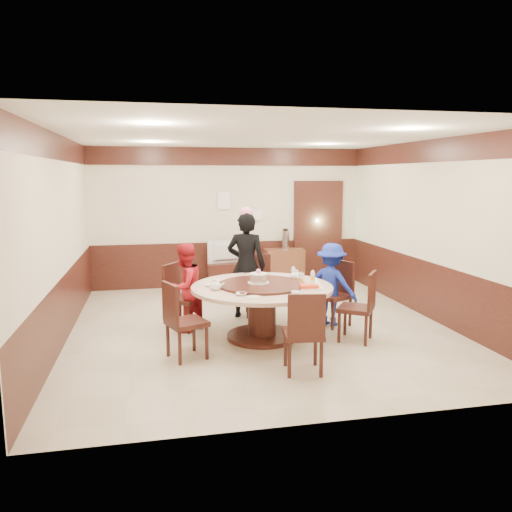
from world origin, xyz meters
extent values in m
plane|color=#C1B29A|center=(0.00, 0.00, 0.00)|extent=(6.00, 6.00, 0.00)
plane|color=white|center=(0.00, 0.00, 2.80)|extent=(6.00, 6.00, 0.00)
cube|color=beige|center=(0.00, 3.00, 1.40)|extent=(5.50, 0.04, 2.80)
cube|color=beige|center=(0.00, -3.00, 1.40)|extent=(5.50, 0.04, 2.80)
cube|color=beige|center=(-2.75, 0.00, 1.40)|extent=(0.04, 6.00, 2.80)
cube|color=beige|center=(2.75, 0.00, 1.40)|extent=(0.04, 6.00, 2.80)
cube|color=#361610|center=(0.00, 0.00, 0.45)|extent=(5.50, 6.00, 0.90)
cube|color=#361610|center=(0.00, 0.00, 2.62)|extent=(5.50, 6.00, 0.35)
cube|color=#361610|center=(1.90, 2.95, 1.05)|extent=(1.05, 0.08, 2.18)
cube|color=#8EDC9A|center=(1.90, 2.97, 1.05)|extent=(0.88, 0.02, 2.05)
cylinder|color=#361610|center=(-0.08, -0.52, 0.03)|extent=(0.97, 0.97, 0.06)
cylinder|color=#361610|center=(-0.08, -0.52, 0.35)|extent=(0.39, 0.39, 0.65)
cylinder|color=#CBA493|center=(-0.08, -0.52, 0.72)|extent=(1.95, 1.95, 0.05)
cylinder|color=#361610|center=(-0.08, -0.52, 0.77)|extent=(1.19, 1.19, 0.03)
cube|color=#361610|center=(1.11, -0.13, 0.45)|extent=(0.58, 0.58, 0.06)
cube|color=#361610|center=(1.30, -0.05, 0.72)|extent=(0.20, 0.40, 0.50)
cube|color=#361610|center=(1.11, -0.13, 0.21)|extent=(0.36, 0.36, 0.42)
cube|color=#361610|center=(0.12, 0.64, 0.45)|extent=(0.50, 0.50, 0.06)
cube|color=#361610|center=(0.15, 0.85, 0.72)|extent=(0.42, 0.10, 0.50)
cube|color=#361610|center=(0.12, 0.64, 0.21)|extent=(0.36, 0.36, 0.42)
cube|color=#361610|center=(-1.11, 0.13, 0.45)|extent=(0.61, 0.61, 0.06)
cube|color=#361610|center=(-1.28, 0.25, 0.72)|extent=(0.27, 0.37, 0.50)
cube|color=#361610|center=(-1.11, 0.13, 0.21)|extent=(0.36, 0.36, 0.42)
cube|color=#361610|center=(-1.15, -1.07, 0.45)|extent=(0.57, 0.57, 0.06)
cube|color=#361610|center=(-1.35, -1.15, 0.72)|extent=(0.19, 0.41, 0.50)
cube|color=#361610|center=(-1.15, -1.07, 0.21)|extent=(0.36, 0.36, 0.42)
cube|color=#361610|center=(0.12, -1.79, 0.45)|extent=(0.50, 0.50, 0.06)
cube|color=#361610|center=(0.09, -2.00, 0.72)|extent=(0.42, 0.10, 0.50)
cube|color=#361610|center=(0.12, -1.79, 0.21)|extent=(0.36, 0.36, 0.42)
cube|color=#361610|center=(1.15, -0.88, 0.45)|extent=(0.61, 0.61, 0.06)
cube|color=#361610|center=(1.32, -1.00, 0.72)|extent=(0.27, 0.37, 0.50)
cube|color=#361610|center=(1.15, -0.88, 0.21)|extent=(0.36, 0.36, 0.42)
imported|color=black|center=(-0.09, 0.57, 0.84)|extent=(0.72, 0.59, 1.68)
imported|color=#AA1620|center=(-1.10, 0.05, 0.65)|extent=(0.79, 0.79, 1.29)
imported|color=navy|center=(1.08, -0.12, 0.63)|extent=(0.90, 0.90, 1.25)
cylinder|color=white|center=(-0.12, -0.47, 0.79)|extent=(0.30, 0.30, 0.01)
cylinder|color=gray|center=(-0.12, -0.47, 0.85)|extent=(0.24, 0.24, 0.11)
cylinder|color=white|center=(-0.12, -0.47, 0.91)|extent=(0.24, 0.24, 0.01)
sphere|color=pink|center=(-0.12, -0.47, 0.95)|extent=(0.07, 0.07, 0.07)
ellipsoid|color=white|center=(-0.74, -0.65, 0.81)|extent=(0.17, 0.15, 0.13)
ellipsoid|color=white|center=(0.48, -0.25, 0.81)|extent=(0.17, 0.15, 0.13)
imported|color=white|center=(-0.66, -0.18, 0.77)|extent=(0.15, 0.15, 0.04)
imported|color=white|center=(0.23, -1.09, 0.77)|extent=(0.13, 0.13, 0.04)
imported|color=white|center=(-0.46, -1.02, 0.77)|extent=(0.14, 0.14, 0.03)
imported|color=white|center=(0.57, -0.68, 0.77)|extent=(0.13, 0.13, 0.04)
imported|color=white|center=(-0.78, -0.43, 0.77)|extent=(0.14, 0.14, 0.03)
imported|color=white|center=(0.07, 0.11, 0.77)|extent=(0.15, 0.15, 0.05)
cylinder|color=white|center=(-0.33, -1.17, 0.76)|extent=(0.18, 0.18, 0.01)
cylinder|color=white|center=(0.37, -0.02, 0.76)|extent=(0.18, 0.18, 0.01)
cube|color=white|center=(0.49, -0.85, 0.76)|extent=(0.30, 0.20, 0.02)
cube|color=red|center=(0.49, -0.85, 0.79)|extent=(0.24, 0.15, 0.04)
cylinder|color=white|center=(0.45, -0.58, 0.83)|extent=(0.06, 0.06, 0.16)
cylinder|color=white|center=(0.66, -0.48, 0.83)|extent=(0.06, 0.06, 0.16)
cylinder|color=white|center=(0.47, -0.14, 0.83)|extent=(0.06, 0.06, 0.16)
cube|color=#361610|center=(-0.06, 2.75, 0.25)|extent=(0.85, 0.45, 0.50)
imported|color=gray|center=(-0.06, 2.75, 0.73)|extent=(0.81, 0.25, 0.46)
cube|color=brown|center=(1.12, 2.78, 0.38)|extent=(0.80, 0.40, 0.75)
cylinder|color=silver|center=(1.14, 2.78, 0.94)|extent=(0.15, 0.15, 0.38)
cube|color=white|center=(-0.10, 2.96, 1.75)|extent=(0.25, 0.00, 0.35)
cube|color=white|center=(0.55, 2.96, 1.45)|extent=(0.30, 0.00, 0.22)
camera|label=1|loc=(-1.53, -7.06, 2.24)|focal=35.00mm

